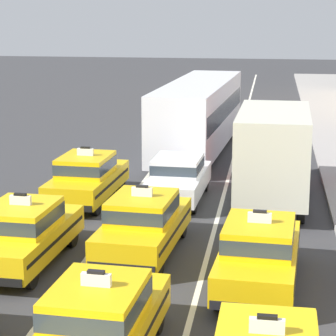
{
  "coord_description": "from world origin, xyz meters",
  "views": [
    {
      "loc": [
        3.2,
        -8.37,
        6.69
      ],
      "look_at": [
        -0.19,
        14.34,
        1.3
      ],
      "focal_mm": 75.15,
      "sensor_mm": 36.0,
      "label": 1
    }
  ],
  "objects_px": {
    "taxi_left_second": "(24,232)",
    "sedan_center_third": "(178,177)",
    "taxi_center_nearest": "(99,323)",
    "taxi_left_third": "(87,177)",
    "bus_center_fourth": "(199,113)",
    "taxi_right_second": "(259,252)",
    "taxi_center_second": "(143,223)",
    "box_truck_right_third": "(274,151)"
  },
  "relations": [
    {
      "from": "taxi_left_second",
      "to": "taxi_right_second",
      "type": "distance_m",
      "value": 6.13
    },
    {
      "from": "taxi_center_second",
      "to": "bus_center_fourth",
      "type": "relative_size",
      "value": 0.41
    },
    {
      "from": "sedan_center_third",
      "to": "bus_center_fourth",
      "type": "bearing_deg",
      "value": 91.24
    },
    {
      "from": "bus_center_fourth",
      "to": "taxi_left_second",
      "type": "bearing_deg",
      "value": -101.22
    },
    {
      "from": "taxi_left_third",
      "to": "box_truck_right_third",
      "type": "distance_m",
      "value": 6.45
    },
    {
      "from": "sedan_center_third",
      "to": "taxi_left_third",
      "type": "bearing_deg",
      "value": -169.68
    },
    {
      "from": "bus_center_fourth",
      "to": "taxi_right_second",
      "type": "xyz_separation_m",
      "value": [
        3.11,
        -15.66,
        -0.94
      ]
    },
    {
      "from": "taxi_left_second",
      "to": "taxi_left_third",
      "type": "bearing_deg",
      "value": 89.22
    },
    {
      "from": "taxi_left_second",
      "to": "taxi_center_nearest",
      "type": "bearing_deg",
      "value": -56.59
    },
    {
      "from": "taxi_left_third",
      "to": "taxi_center_nearest",
      "type": "height_order",
      "value": "same"
    },
    {
      "from": "bus_center_fourth",
      "to": "taxi_left_third",
      "type": "bearing_deg",
      "value": -107.9
    },
    {
      "from": "taxi_center_second",
      "to": "sedan_center_third",
      "type": "distance_m",
      "value": 5.37
    },
    {
      "from": "taxi_left_third",
      "to": "taxi_center_nearest",
      "type": "relative_size",
      "value": 1.0
    },
    {
      "from": "taxi_left_second",
      "to": "bus_center_fourth",
      "type": "distance_m",
      "value": 15.37
    },
    {
      "from": "taxi_center_nearest",
      "to": "taxi_center_second",
      "type": "xyz_separation_m",
      "value": [
        -0.29,
        6.15,
        0.0
      ]
    },
    {
      "from": "taxi_center_nearest",
      "to": "box_truck_right_third",
      "type": "bearing_deg",
      "value": 75.17
    },
    {
      "from": "taxi_center_second",
      "to": "sedan_center_third",
      "type": "relative_size",
      "value": 1.07
    },
    {
      "from": "taxi_right_second",
      "to": "taxi_center_second",
      "type": "bearing_deg",
      "value": 149.38
    },
    {
      "from": "bus_center_fourth",
      "to": "taxi_center_second",
      "type": "bearing_deg",
      "value": -90.2
    },
    {
      "from": "sedan_center_third",
      "to": "box_truck_right_third",
      "type": "relative_size",
      "value": 0.62
    },
    {
      "from": "taxi_left_second",
      "to": "sedan_center_third",
      "type": "distance_m",
      "value": 7.35
    },
    {
      "from": "taxi_left_third",
      "to": "taxi_right_second",
      "type": "height_order",
      "value": "same"
    },
    {
      "from": "taxi_center_nearest",
      "to": "box_truck_right_third",
      "type": "height_order",
      "value": "box_truck_right_third"
    },
    {
      "from": "taxi_center_second",
      "to": "box_truck_right_third",
      "type": "relative_size",
      "value": 0.67
    },
    {
      "from": "taxi_left_second",
      "to": "taxi_center_nearest",
      "type": "xyz_separation_m",
      "value": [
        3.23,
        -4.89,
        0.0
      ]
    },
    {
      "from": "taxi_left_second",
      "to": "taxi_right_second",
      "type": "height_order",
      "value": "same"
    },
    {
      "from": "taxi_left_second",
      "to": "taxi_left_third",
      "type": "xyz_separation_m",
      "value": [
        0.08,
        6.07,
        0.0
      ]
    },
    {
      "from": "taxi_left_second",
      "to": "box_truck_right_third",
      "type": "height_order",
      "value": "box_truck_right_third"
    },
    {
      "from": "taxi_center_second",
      "to": "box_truck_right_third",
      "type": "xyz_separation_m",
      "value": [
        3.46,
        5.81,
        0.9
      ]
    },
    {
      "from": "taxi_left_third",
      "to": "bus_center_fourth",
      "type": "height_order",
      "value": "bus_center_fourth"
    },
    {
      "from": "taxi_left_third",
      "to": "bus_center_fourth",
      "type": "bearing_deg",
      "value": 72.1
    },
    {
      "from": "taxi_center_second",
      "to": "sedan_center_third",
      "type": "xyz_separation_m",
      "value": [
        0.23,
        5.37,
        -0.03
      ]
    },
    {
      "from": "taxi_left_second",
      "to": "sedan_center_third",
      "type": "relative_size",
      "value": 1.06
    },
    {
      "from": "taxi_center_second",
      "to": "bus_center_fourth",
      "type": "xyz_separation_m",
      "value": [
        0.05,
        13.79,
        0.94
      ]
    },
    {
      "from": "sedan_center_third",
      "to": "taxi_right_second",
      "type": "relative_size",
      "value": 0.94
    },
    {
      "from": "taxi_left_second",
      "to": "taxi_center_nearest",
      "type": "relative_size",
      "value": 1.0
    },
    {
      "from": "box_truck_right_third",
      "to": "taxi_right_second",
      "type": "bearing_deg",
      "value": -92.2
    },
    {
      "from": "taxi_center_nearest",
      "to": "taxi_center_second",
      "type": "distance_m",
      "value": 6.16
    },
    {
      "from": "taxi_center_second",
      "to": "taxi_right_second",
      "type": "height_order",
      "value": "same"
    },
    {
      "from": "bus_center_fourth",
      "to": "sedan_center_third",
      "type": "bearing_deg",
      "value": -88.76
    },
    {
      "from": "taxi_left_third",
      "to": "taxi_center_nearest",
      "type": "distance_m",
      "value": 11.4
    },
    {
      "from": "taxi_center_second",
      "to": "taxi_right_second",
      "type": "xyz_separation_m",
      "value": [
        3.16,
        -1.87,
        0.0
      ]
    }
  ]
}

